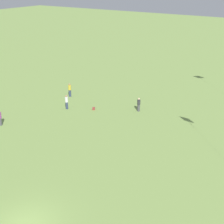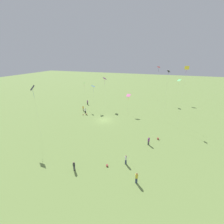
# 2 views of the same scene
# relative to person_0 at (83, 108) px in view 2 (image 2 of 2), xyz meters

# --- Properties ---
(ground_plane) EXTENTS (240.00, 240.00, 0.00)m
(ground_plane) POSITION_rel_person_0_xyz_m (5.07, 9.81, -0.89)
(ground_plane) COLOR #7A994C
(person_0) EXTENTS (0.47, 0.47, 1.76)m
(person_0) POSITION_rel_person_0_xyz_m (0.00, 0.00, 0.00)
(person_0) COLOR #847056
(person_0) RESTS_ON ground_plane
(person_1) EXTENTS (0.49, 0.49, 1.81)m
(person_1) POSITION_rel_person_0_xyz_m (21.56, 20.53, 0.02)
(person_1) COLOR #333D5B
(person_1) RESTS_ON ground_plane
(person_2) EXTENTS (0.51, 0.51, 1.86)m
(person_2) POSITION_rel_person_0_xyz_m (25.10, 23.05, 0.04)
(person_2) COLOR #333D5B
(person_2) RESTS_ON ground_plane
(person_3) EXTENTS (0.53, 0.53, 1.78)m
(person_3) POSITION_rel_person_0_xyz_m (14.03, 23.62, -0.01)
(person_3) COLOR #4C4C51
(person_3) RESTS_ON ground_plane
(person_4) EXTENTS (0.60, 0.60, 1.77)m
(person_4) POSITION_rel_person_0_xyz_m (-6.77, -1.89, -0.02)
(person_4) COLOR #232328
(person_4) RESTS_ON ground_plane
(person_5) EXTENTS (0.66, 0.66, 1.63)m
(person_5) POSITION_rel_person_0_xyz_m (1.73, 1.78, -0.11)
(person_5) COLOR #232328
(person_5) RESTS_ON ground_plane
(person_6) EXTENTS (0.51, 0.51, 1.71)m
(person_6) POSITION_rel_person_0_xyz_m (25.83, 12.79, -0.05)
(person_6) COLOR #4C4C51
(person_6) RESTS_ON ground_plane
(kite_1) EXTENTS (0.83, 1.13, 15.48)m
(kite_1) POSITION_rel_person_0_xyz_m (0.34, 30.20, 13.59)
(kite_1) COLOR yellow
(kite_1) RESTS_ON ground_plane
(kite_2) EXTENTS (0.91, 0.91, 14.28)m
(kite_2) POSITION_rel_person_0_xyz_m (-0.72, 26.08, 12.21)
(kite_2) COLOR black
(kite_2) RESTS_ON ground_plane
(kite_3) EXTENTS (0.93, 0.78, 9.17)m
(kite_3) POSITION_rel_person_0_xyz_m (-3.69, -1.05, 7.59)
(kite_3) COLOR green
(kite_3) RESTS_ON ground_plane
(kite_4) EXTENTS (1.50, 1.59, 10.60)m
(kite_4) POSITION_rel_person_0_xyz_m (-7.61, 5.15, 9.05)
(kite_4) COLOR purple
(kite_4) RESTS_ON ground_plane
(kite_5) EXTENTS (1.59, 1.54, 8.36)m
(kite_5) POSITION_rel_person_0_xyz_m (-3.32, 2.58, 7.00)
(kite_5) COLOR blue
(kite_5) RESTS_ON ground_plane
(kite_6) EXTENTS (1.37, 1.43, 13.82)m
(kite_6) POSITION_rel_person_0_xyz_m (-22.33, 22.57, 12.17)
(kite_6) COLOR #E54C99
(kite_6) RESTS_ON ground_plane
(kite_7) EXTENTS (1.45, 1.54, 12.06)m
(kite_7) POSITION_rel_person_0_xyz_m (18.62, -0.76, 10.38)
(kite_7) COLOR black
(kite_7) RESTS_ON ground_plane
(kite_8) EXTENTS (1.59, 1.58, 9.15)m
(kite_8) POSITION_rel_person_0_xyz_m (-22.04, 30.85, 7.71)
(kite_8) COLOR green
(kite_8) RESTS_ON ground_plane
(kite_9) EXTENTS (1.31, 1.44, 6.35)m
(kite_9) POSITION_rel_person_0_xyz_m (-2.83, 15.08, 5.02)
(kite_9) COLOR #E54C99
(kite_9) RESTS_ON ground_plane
(dog_0) EXTENTS (0.53, 0.81, 0.54)m
(dog_0) POSITION_rel_person_0_xyz_m (3.16, 2.95, -0.54)
(dog_0) COLOR tan
(dog_0) RESTS_ON ground_plane
(picnic_bag_0) EXTENTS (0.50, 0.42, 0.35)m
(picnic_bag_0) POSITION_rel_person_0_xyz_m (11.13, 25.45, -0.72)
(picnic_bag_0) COLOR #933833
(picnic_bag_0) RESTS_ON ground_plane
(picnic_bag_1) EXTENTS (0.48, 0.44, 0.28)m
(picnic_bag_1) POSITION_rel_person_0_xyz_m (23.18, 17.63, -0.76)
(picnic_bag_1) COLOR #933833
(picnic_bag_1) RESTS_ON ground_plane
(picnic_bag_2) EXTENTS (0.35, 0.35, 0.29)m
(picnic_bag_2) POSITION_rel_person_0_xyz_m (3.62, 1.94, -0.75)
(picnic_bag_2) COLOR #933833
(picnic_bag_2) RESTS_ON ground_plane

